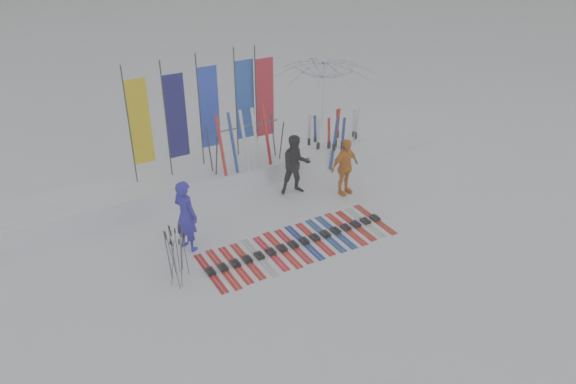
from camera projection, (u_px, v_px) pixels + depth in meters
ground at (315, 261)px, 12.96m from camera, size 120.00×120.00×0.00m
snow_bank at (231, 171)px, 16.31m from camera, size 14.00×1.60×0.60m
person_blue at (186, 216)px, 13.00m from camera, size 0.66×0.77×1.79m
person_black at (296, 165)px, 15.43m from camera, size 0.97×0.84×1.72m
person_yellow at (345, 167)px, 15.39m from camera, size 1.01×0.54×1.64m
tent_canopy at (325, 102)px, 18.14m from camera, size 3.15×3.22×2.89m
ski_row at (299, 243)px, 13.53m from camera, size 4.77×1.69×0.07m
pole_cluster at (176, 255)px, 12.11m from camera, size 0.49×0.71×1.25m
feather_flags at (208, 109)px, 15.32m from camera, size 4.26×0.30×3.20m
ski_rack at (246, 140)px, 15.62m from camera, size 2.04×0.80×1.23m
upright_skis at (334, 138)px, 17.20m from camera, size 1.66×0.92×1.69m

